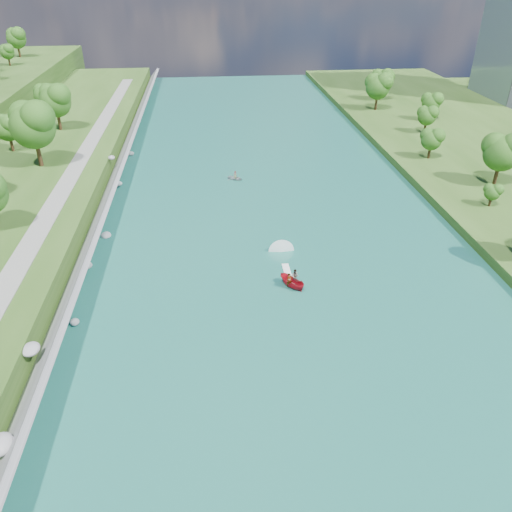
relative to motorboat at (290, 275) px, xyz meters
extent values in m
plane|color=#2D5119|center=(-0.48, -8.06, -0.74)|extent=(260.00, 260.00, 0.00)
cube|color=#196159|center=(-0.48, 11.94, -0.69)|extent=(55.00, 240.00, 0.10)
cube|color=slate|center=(-26.33, 11.94, 1.06)|extent=(3.54, 236.00, 4.05)
ellipsoid|color=gray|center=(-26.75, -24.94, 2.01)|extent=(1.85, 2.28, 1.28)
ellipsoid|color=gray|center=(-27.45, -14.06, 2.27)|extent=(1.72, 2.04, 0.96)
ellipsoid|color=gray|center=(-25.29, -6.80, -0.27)|extent=(1.03, 1.05, 0.80)
ellipsoid|color=gray|center=(-25.84, 3.90, 0.61)|extent=(1.49, 1.28, 0.97)
ellipsoid|color=gray|center=(-25.13, 14.16, -0.55)|extent=(1.49, 1.68, 1.06)
ellipsoid|color=gray|center=(-26.28, 23.05, 0.87)|extent=(0.99, 0.86, 0.55)
ellipsoid|color=gray|center=(-25.81, 32.69, 0.12)|extent=(1.56, 1.33, 0.87)
ellipsoid|color=gray|center=(-27.47, 39.05, 2.79)|extent=(1.24, 1.38, 0.78)
ellipsoid|color=gray|center=(-25.50, 50.17, -0.26)|extent=(1.23, 1.31, 0.82)
cube|color=gray|center=(-32.98, 11.94, 2.81)|extent=(3.00, 200.00, 0.10)
ellipsoid|color=#204813|center=(-39.32, 36.10, 9.58)|extent=(8.19, 8.19, 13.65)
ellipsoid|color=#204813|center=(-46.95, 45.02, 6.96)|extent=(5.04, 5.04, 8.40)
ellipsoid|color=#204813|center=(-41.12, 58.75, 8.52)|extent=(6.92, 6.92, 11.53)
ellipsoid|color=#204813|center=(-46.56, 70.57, 7.18)|extent=(5.31, 5.31, 8.85)
ellipsoid|color=#204813|center=(34.61, 15.63, 3.00)|extent=(2.69, 2.69, 4.48)
ellipsoid|color=#204813|center=(39.96, 24.10, 6.15)|extent=(6.47, 6.47, 10.79)
ellipsoid|color=#204813|center=(33.90, 38.26, 4.31)|extent=(4.27, 4.27, 7.11)
ellipsoid|color=#204813|center=(39.80, 54.88, 4.35)|extent=(4.31, 4.31, 7.18)
ellipsoid|color=#204813|center=(44.91, 64.92, 4.71)|extent=(4.74, 4.74, 7.90)
ellipsoid|color=#204813|center=(35.03, 76.07, 6.26)|extent=(6.61, 6.61, 11.02)
ellipsoid|color=#204813|center=(39.52, 86.55, 5.71)|extent=(5.95, 5.95, 9.91)
ellipsoid|color=#204813|center=(-65.42, 107.14, 11.77)|extent=(4.21, 4.21, 7.02)
ellipsoid|color=#204813|center=(-67.07, 122.42, 13.44)|extent=(6.22, 6.22, 10.36)
imported|color=#AF0E1B|center=(-0.03, -1.82, 0.08)|extent=(3.43, 3.80, 1.44)
imported|color=#66605B|center=(-0.43, -2.22, 0.63)|extent=(0.75, 0.57, 1.85)
imported|color=#66605B|center=(0.47, -1.32, 0.61)|extent=(1.05, 0.93, 1.80)
cube|color=white|center=(-0.03, 1.18, -0.61)|extent=(0.90, 5.00, 0.06)
imported|color=gray|center=(-4.68, 34.52, -0.34)|extent=(3.65, 3.46, 0.62)
imported|color=#66605B|center=(-4.68, 34.52, 0.27)|extent=(0.75, 0.61, 1.32)
camera|label=1|loc=(-9.66, -52.62, 34.22)|focal=35.00mm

